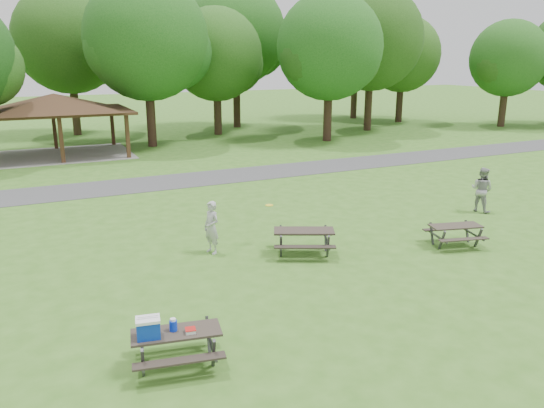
{
  "coord_description": "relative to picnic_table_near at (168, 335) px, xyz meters",
  "views": [
    {
      "loc": [
        -6.07,
        -10.83,
        5.87
      ],
      "look_at": [
        1.0,
        4.0,
        1.3
      ],
      "focal_mm": 35.0,
      "sensor_mm": 36.0,
      "label": 1
    }
  ],
  "objects": [
    {
      "name": "frisbee_in_flight",
      "position": [
        4.79,
        5.56,
        0.62
      ],
      "size": [
        0.32,
        0.32,
        0.02
      ],
      "color": "yellow",
      "rests_on": "ground"
    },
    {
      "name": "tree_row_h",
      "position": [
        24.04,
        27.21,
        6.34
      ],
      "size": [
        8.61,
        8.2,
        11.37
      ],
      "color": "black",
      "rests_on": "ground"
    },
    {
      "name": "tree_row_g",
      "position": [
        18.03,
        23.71,
        5.64
      ],
      "size": [
        7.77,
        7.4,
        10.25
      ],
      "color": "black",
      "rests_on": "ground"
    },
    {
      "name": "tree_row_e",
      "position": [
        6.04,
        26.71,
        6.09
      ],
      "size": [
        8.4,
        8.0,
        11.02
      ],
      "color": "black",
      "rests_on": "ground"
    },
    {
      "name": "frisbee_thrower",
      "position": [
        2.85,
        5.59,
        0.14
      ],
      "size": [
        0.57,
        0.7,
        1.65
      ],
      "primitive_type": "imported",
      "rotation": [
        0.0,
        0.0,
        -1.24
      ],
      "color": "#ACACAF",
      "rests_on": "ground"
    },
    {
      "name": "tree_row_f",
      "position": [
        12.03,
        30.21,
        5.15
      ],
      "size": [
        7.35,
        7.0,
        9.55
      ],
      "color": "black",
      "rests_on": "ground"
    },
    {
      "name": "asphalt_path",
      "position": [
        3.94,
        15.68,
        -0.68
      ],
      "size": [
        120.0,
        3.2,
        0.02
      ],
      "primitive_type": "cube",
      "color": "#414144",
      "rests_on": "ground"
    },
    {
      "name": "tree_deep_d",
      "position": [
        28.04,
        35.21,
        6.34
      ],
      "size": [
        8.4,
        8.0,
        11.27
      ],
      "color": "black",
      "rests_on": "ground"
    },
    {
      "name": "tree_row_i",
      "position": [
        30.03,
        30.71,
        5.22
      ],
      "size": [
        7.14,
        6.8,
        9.52
      ],
      "color": "black",
      "rests_on": "ground"
    },
    {
      "name": "frisbee_catcher",
      "position": [
        13.88,
        5.42,
        0.19
      ],
      "size": [
        0.89,
        1.02,
        1.76
      ],
      "primitive_type": "imported",
      "rotation": [
        0.0,
        0.0,
        1.88
      ],
      "color": "#99999B",
      "rests_on": "ground"
    },
    {
      "name": "ground",
      "position": [
        3.94,
        1.68,
        -0.69
      ],
      "size": [
        160.0,
        160.0,
        0.0
      ],
      "primitive_type": "plane",
      "color": "#396D1F",
      "rests_on": "ground"
    },
    {
      "name": "picnic_table_middle",
      "position": [
        5.37,
        4.3,
        -0.1
      ],
      "size": [
        2.29,
        2.12,
        0.8
      ],
      "color": "#302722",
      "rests_on": "ground"
    },
    {
      "name": "tree_row_j",
      "position": [
        36.02,
        24.21,
        4.87
      ],
      "size": [
        6.72,
        6.4,
        8.96
      ],
      "color": "black",
      "rests_on": "ground"
    },
    {
      "name": "picnic_table_near",
      "position": [
        0.0,
        0.0,
        0.0
      ],
      "size": [
        1.95,
        1.68,
        1.2
      ],
      "color": "#2F2822",
      "rests_on": "ground"
    },
    {
      "name": "tree_deep_b",
      "position": [
        2.04,
        34.71,
        6.2
      ],
      "size": [
        8.4,
        8.0,
        11.13
      ],
      "color": "#312016",
      "rests_on": "ground"
    },
    {
      "name": "picnic_table_far",
      "position": [
        10.11,
        2.86,
        -0.17
      ],
      "size": [
        1.9,
        1.67,
        0.71
      ],
      "color": "#302A23",
      "rests_on": "ground"
    },
    {
      "name": "pavilion",
      "position": [
        -0.06,
        25.68,
        2.37
      ],
      "size": [
        8.6,
        7.01,
        3.76
      ],
      "color": "#331E12",
      "rests_on": "ground"
    },
    {
      "name": "tree_deep_c",
      "position": [
        15.05,
        33.71,
        6.76
      ],
      "size": [
        8.82,
        8.4,
        11.9
      ],
      "color": "black",
      "rests_on": "ground"
    }
  ]
}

